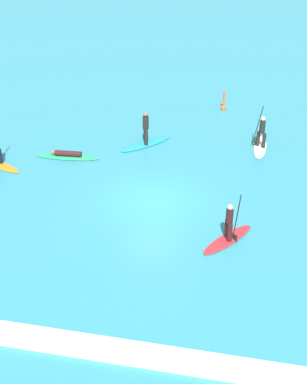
{
  "coord_description": "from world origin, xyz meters",
  "views": [
    {
      "loc": [
        4.31,
        -21.08,
        13.43
      ],
      "look_at": [
        0.0,
        0.0,
        0.5
      ],
      "focal_mm": 52.83,
      "sensor_mm": 36.0,
      "label": 1
    }
  ],
  "objects_px": {
    "surfer_on_green_board": "(67,156)",
    "surfer_on_white_board": "(261,140)",
    "surfer_on_blue_board": "(146,137)",
    "surfer_on_red_board": "(228,232)",
    "marker_buoy": "(224,106)"
  },
  "relations": [
    {
      "from": "surfer_on_green_board",
      "to": "surfer_on_white_board",
      "type": "relative_size",
      "value": 1.21
    },
    {
      "from": "surfer_on_green_board",
      "to": "surfer_on_blue_board",
      "type": "bearing_deg",
      "value": -151.89
    },
    {
      "from": "surfer_on_blue_board",
      "to": "surfer_on_white_board",
      "type": "xyz_separation_m",
      "value": [
        6.03,
        0.82,
        0.02
      ]
    },
    {
      "from": "surfer_on_green_board",
      "to": "surfer_on_red_board",
      "type": "distance_m",
      "value": 10.39
    },
    {
      "from": "surfer_on_green_board",
      "to": "marker_buoy",
      "type": "bearing_deg",
      "value": -136.52
    },
    {
      "from": "surfer_on_blue_board",
      "to": "marker_buoy",
      "type": "bearing_deg",
      "value": -170.35
    },
    {
      "from": "surfer_on_white_board",
      "to": "marker_buoy",
      "type": "xyz_separation_m",
      "value": [
        -2.42,
        4.86,
        -0.24
      ]
    },
    {
      "from": "surfer_on_green_board",
      "to": "surfer_on_blue_board",
      "type": "distance_m",
      "value": 4.31
    },
    {
      "from": "surfer_on_red_board",
      "to": "marker_buoy",
      "type": "relative_size",
      "value": 2.16
    },
    {
      "from": "surfer_on_green_board",
      "to": "marker_buoy",
      "type": "xyz_separation_m",
      "value": [
        7.25,
        7.98,
        0.1
      ]
    },
    {
      "from": "surfer_on_green_board",
      "to": "marker_buoy",
      "type": "height_order",
      "value": "marker_buoy"
    },
    {
      "from": "surfer_on_red_board",
      "to": "marker_buoy",
      "type": "distance_m",
      "value": 13.67
    },
    {
      "from": "surfer_on_white_board",
      "to": "surfer_on_green_board",
      "type": "bearing_deg",
      "value": 108.98
    },
    {
      "from": "surfer_on_green_board",
      "to": "surfer_on_white_board",
      "type": "distance_m",
      "value": 10.16
    },
    {
      "from": "marker_buoy",
      "to": "surfer_on_blue_board",
      "type": "bearing_deg",
      "value": -122.51
    }
  ]
}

